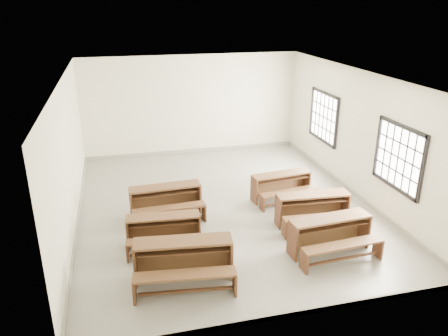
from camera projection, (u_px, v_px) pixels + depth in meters
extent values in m
plane|color=gray|center=(224.00, 205.00, 10.87)|extent=(8.50, 8.50, 0.00)
cube|color=white|center=(224.00, 77.00, 9.73)|extent=(7.00, 8.50, 0.05)
cube|color=beige|center=(192.00, 105.00, 14.12)|extent=(7.00, 0.05, 3.20)
cube|color=beige|center=(293.00, 230.00, 6.47)|extent=(7.00, 0.05, 3.20)
cube|color=beige|center=(70.00, 156.00, 9.50)|extent=(0.05, 8.50, 3.20)
cube|color=beige|center=(356.00, 134.00, 11.09)|extent=(0.05, 8.50, 3.20)
cube|color=gray|center=(193.00, 150.00, 14.68)|extent=(7.00, 0.04, 0.10)
cube|color=gray|center=(288.00, 315.00, 7.03)|extent=(7.00, 0.04, 0.10)
cube|color=gray|center=(78.00, 220.00, 10.06)|extent=(0.04, 8.50, 0.10)
cube|color=gray|center=(350.00, 190.00, 11.65)|extent=(0.04, 8.50, 0.10)
cube|color=white|center=(399.00, 157.00, 9.46)|extent=(0.02, 1.50, 1.30)
cube|color=black|center=(403.00, 126.00, 9.20)|extent=(0.06, 1.62, 0.08)
cube|color=black|center=(394.00, 186.00, 9.70)|extent=(0.06, 1.62, 0.08)
cube|color=black|center=(422.00, 170.00, 8.74)|extent=(0.06, 0.08, 1.46)
cube|color=black|center=(378.00, 146.00, 10.17)|extent=(0.06, 0.08, 1.46)
cube|color=white|center=(324.00, 117.00, 12.71)|extent=(0.02, 1.50, 1.30)
cube|color=black|center=(326.00, 93.00, 12.46)|extent=(0.06, 1.62, 0.08)
cube|color=black|center=(322.00, 139.00, 12.96)|extent=(0.06, 1.62, 0.08)
cube|color=black|center=(337.00, 124.00, 11.99)|extent=(0.06, 0.08, 1.46)
cube|color=black|center=(312.00, 111.00, 13.42)|extent=(0.06, 0.08, 1.46)
cube|color=brown|center=(183.00, 241.00, 7.76)|extent=(1.80, 0.65, 0.04)
cube|color=brown|center=(183.00, 255.00, 8.09)|extent=(1.75, 0.25, 0.75)
cube|color=#492819|center=(136.00, 264.00, 7.80)|extent=(0.10, 0.44, 0.75)
cube|color=#492819|center=(231.00, 257.00, 8.01)|extent=(0.10, 0.44, 0.75)
cube|color=#492819|center=(183.00, 250.00, 7.80)|extent=(1.66, 0.52, 0.02)
cube|color=brown|center=(185.00, 275.00, 7.38)|extent=(1.79, 0.52, 0.04)
cube|color=#492819|center=(134.00, 290.00, 7.37)|extent=(0.08, 0.31, 0.42)
cube|color=#492819|center=(235.00, 282.00, 7.57)|extent=(0.08, 0.31, 0.42)
cube|color=#492819|center=(185.00, 291.00, 7.50)|extent=(1.62, 0.25, 0.04)
cube|color=brown|center=(163.00, 216.00, 8.90)|extent=(1.53, 0.50, 0.04)
cube|color=brown|center=(164.00, 227.00, 9.18)|extent=(1.50, 0.16, 0.64)
cube|color=#492819|center=(128.00, 234.00, 8.91)|extent=(0.07, 0.38, 0.64)
cube|color=#492819|center=(199.00, 228.00, 9.14)|extent=(0.07, 0.38, 0.64)
cube|color=#492819|center=(163.00, 222.00, 8.93)|extent=(1.41, 0.39, 0.02)
cube|color=brown|center=(165.00, 240.00, 8.58)|extent=(1.52, 0.38, 0.04)
cube|color=#492819|center=(127.00, 252.00, 8.54)|extent=(0.06, 0.27, 0.36)
cube|color=#492819|center=(202.00, 245.00, 8.77)|extent=(0.06, 0.27, 0.36)
cube|color=#492819|center=(165.00, 252.00, 8.68)|extent=(1.39, 0.16, 0.04)
cube|color=brown|center=(165.00, 187.00, 10.15)|extent=(1.67, 0.49, 0.04)
cube|color=brown|center=(164.00, 198.00, 10.45)|extent=(1.65, 0.12, 0.70)
cube|color=#492819|center=(131.00, 206.00, 10.07)|extent=(0.06, 0.41, 0.70)
cube|color=#492819|center=(199.00, 197.00, 10.50)|extent=(0.06, 0.41, 0.70)
cube|color=#492819|center=(165.00, 193.00, 10.18)|extent=(1.54, 0.38, 0.02)
cube|color=brown|center=(169.00, 208.00, 9.81)|extent=(1.67, 0.37, 0.04)
cube|color=#492819|center=(134.00, 221.00, 9.67)|extent=(0.05, 0.29, 0.39)
cube|color=#492819|center=(204.00, 212.00, 10.11)|extent=(0.05, 0.29, 0.39)
cube|color=#492819|center=(170.00, 220.00, 9.92)|extent=(1.53, 0.12, 0.04)
cube|color=brown|center=(330.00, 218.00, 8.67)|extent=(1.70, 0.53, 0.04)
cube|color=brown|center=(324.00, 231.00, 8.97)|extent=(1.67, 0.15, 0.71)
cube|color=#492819|center=(292.00, 241.00, 8.57)|extent=(0.07, 0.42, 0.71)
cube|color=#492819|center=(363.00, 229.00, 9.04)|extent=(0.07, 0.42, 0.71)
cube|color=#492819|center=(330.00, 225.00, 8.70)|extent=(1.56, 0.42, 0.02)
cube|color=brown|center=(343.00, 245.00, 8.33)|extent=(1.69, 0.40, 0.04)
cube|color=#492819|center=(304.00, 262.00, 8.17)|extent=(0.06, 0.29, 0.40)
cube|color=#492819|center=(378.00, 248.00, 8.64)|extent=(0.06, 0.29, 0.40)
cube|color=#492819|center=(342.00, 259.00, 8.44)|extent=(1.55, 0.16, 0.04)
cube|color=brown|center=(313.00, 195.00, 9.76)|extent=(1.67, 0.53, 0.04)
cube|color=brown|center=(309.00, 206.00, 10.06)|extent=(1.64, 0.16, 0.70)
cube|color=#492819|center=(278.00, 212.00, 9.76)|extent=(0.07, 0.41, 0.70)
cube|color=#492819|center=(345.00, 207.00, 10.02)|extent=(0.07, 0.41, 0.70)
cube|color=#492819|center=(313.00, 201.00, 9.79)|extent=(1.54, 0.42, 0.02)
cube|color=brown|center=(321.00, 217.00, 9.41)|extent=(1.66, 0.40, 0.04)
cube|color=#492819|center=(284.00, 229.00, 9.36)|extent=(0.06, 0.29, 0.39)
cube|color=#492819|center=(354.00, 223.00, 9.62)|extent=(0.06, 0.29, 0.39)
cube|color=#492819|center=(319.00, 230.00, 9.52)|extent=(1.52, 0.16, 0.04)
cube|color=brown|center=(281.00, 174.00, 11.04)|extent=(1.57, 0.56, 0.04)
cube|color=brown|center=(278.00, 184.00, 11.31)|extent=(1.53, 0.22, 0.65)
cube|color=#492819|center=(254.00, 191.00, 10.91)|extent=(0.08, 0.39, 0.65)
cube|color=#492819|center=(306.00, 182.00, 11.41)|extent=(0.08, 0.39, 0.65)
cube|color=#492819|center=(281.00, 179.00, 11.07)|extent=(1.44, 0.45, 0.02)
cube|color=brown|center=(290.00, 191.00, 10.73)|extent=(1.55, 0.45, 0.04)
cube|color=#492819|center=(262.00, 203.00, 10.56)|extent=(0.07, 0.27, 0.36)
cube|color=#492819|center=(315.00, 194.00, 11.05)|extent=(0.07, 0.27, 0.36)
cube|color=#492819|center=(289.00, 202.00, 10.83)|extent=(1.41, 0.21, 0.04)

